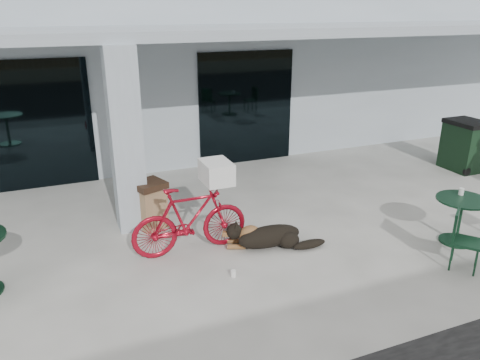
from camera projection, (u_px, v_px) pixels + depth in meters
name	position (u px, v px, depth m)	size (l,w,h in m)	color
ground	(264.00, 273.00, 6.86)	(80.00, 80.00, 0.00)	beige
building	(141.00, 59.00, 13.45)	(22.00, 7.00, 4.50)	#ABB8C2
storefront_glass_left	(22.00, 127.00, 9.58)	(2.80, 0.06, 2.70)	black
storefront_glass_right	(246.00, 108.00, 11.34)	(2.40, 0.06, 2.70)	black
column	(126.00, 141.00, 7.78)	(0.50, 0.50, 3.12)	#ABB8C2
overhang	(187.00, 32.00, 8.86)	(22.00, 2.80, 0.18)	#ABB8C2
bicycle	(190.00, 220.00, 7.27)	(0.52, 1.85, 1.11)	maroon
laundry_basket	(216.00, 172.00, 7.18)	(0.57, 0.42, 0.34)	white
dog	(269.00, 235.00, 7.54)	(1.24, 0.41, 0.41)	black
cup_near_dog	(233.00, 274.00, 6.75)	(0.08, 0.08, 0.10)	white
cafe_table_far	(459.00, 221.00, 7.63)	(0.82, 0.82, 0.77)	#133621
cafe_chair_far_a	(467.00, 241.00, 6.83)	(0.41, 0.45, 0.90)	#133621
cup_on_table	(461.00, 191.00, 7.64)	(0.08, 0.08, 0.11)	white
trash_receptacle	(150.00, 205.00, 8.16)	(0.50, 0.50, 0.85)	#8E6D4A
wheeled_bin	(465.00, 145.00, 11.03)	(0.73, 0.93, 1.18)	black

